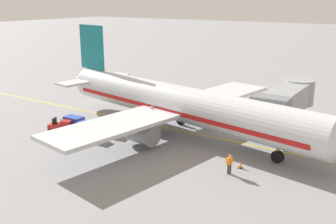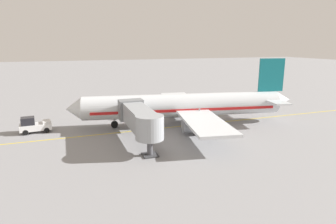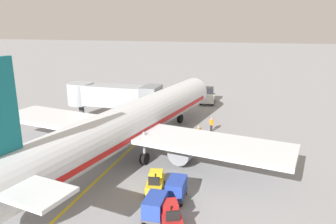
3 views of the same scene
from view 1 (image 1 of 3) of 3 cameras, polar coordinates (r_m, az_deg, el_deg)
The scene contains 10 objects.
ground_plane at distance 41.80m, azimuth 3.95°, elevation -3.15°, with size 400.00×400.00×0.00m, color gray.
gate_lead_in_line at distance 41.80m, azimuth 3.95°, elevation -3.15°, with size 0.24×80.00×0.01m, color gold.
parked_airliner at distance 41.00m, azimuth 1.63°, elevation 1.15°, with size 30.45×37.22×10.63m.
jet_bridge at distance 43.05m, azimuth 16.81°, elevation 1.55°, with size 12.53×3.50×4.98m.
baggage_tug_lead at distance 43.26m, azimuth -15.17°, elevation -2.03°, with size 2.10×2.77×1.62m.
baggage_tug_trailing at distance 42.10m, azimuth -9.26°, elevation -2.16°, with size 1.71×2.69×1.62m.
baggage_cart_front at distance 41.20m, azimuth -11.58°, elevation -2.35°, with size 1.38×2.92×1.58m.
baggage_cart_second_in_train at distance 43.56m, azimuth -13.47°, elevation -1.46°, with size 1.38×2.92×1.58m.
ground_crew_wing_walker at distance 32.50m, azimuth 8.92°, elevation -7.34°, with size 0.63×0.50×1.69m.
safety_cone_nose_left at distance 33.99m, azimuth 10.45°, elevation -7.56°, with size 0.36×0.36×0.59m.
Camera 1 is at (34.54, 19.06, 13.82)m, focal length 42.01 mm.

